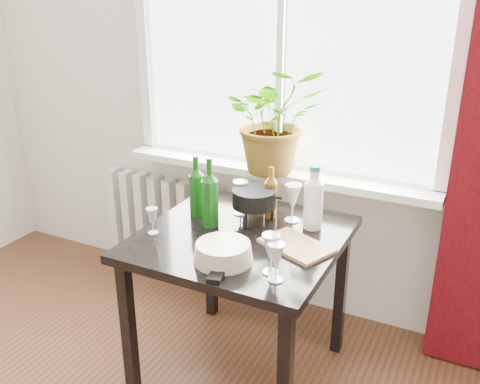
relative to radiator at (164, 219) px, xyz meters
The scene contains 18 objects.
window 1.43m from the radiator, ahead, with size 1.72×0.08×1.62m.
windowsill 0.87m from the radiator, ahead, with size 1.72×0.20×0.04m.
radiator is the anchor object (origin of this frame).
table 1.09m from the radiator, 36.54° to the right, with size 0.85×0.85×0.74m.
potted_plant 1.07m from the radiator, ahead, with size 0.49×0.42×0.54m, color #1E651A.
wine_bottle_left 0.93m from the radiator, 43.16° to the right, with size 0.07×0.07×0.29m, color #0D410C, non-canonical shape.
wine_bottle_right 1.05m from the radiator, 41.61° to the right, with size 0.07×0.07×0.32m, color #0D460E, non-canonical shape.
bottle_amber 1.09m from the radiator, 24.32° to the right, with size 0.06×0.06×0.25m, color brown, non-canonical shape.
cleaning_bottle 1.29m from the radiator, 21.07° to the right, with size 0.08×0.08×0.30m, color white, non-canonical shape.
wineglass_front_right 1.47m from the radiator, 38.61° to the right, with size 0.07×0.07×0.16m, color #B3B7C0, non-canonical shape.
wineglass_far_right 1.52m from the radiator, 38.94° to the right, with size 0.07×0.07×0.15m, color silver, non-canonical shape.
wineglass_back_center 1.16m from the radiator, 21.85° to the right, with size 0.08×0.08×0.18m, color silver, non-canonical shape.
wineglass_back_left 0.97m from the radiator, 30.11° to the right, with size 0.07×0.07×0.17m, color silver, non-canonical shape.
wineglass_front_left 1.03m from the radiator, 57.74° to the right, with size 0.05×0.05×0.12m, color silver, non-canonical shape.
plate_stack 1.31m from the radiator, 44.43° to the right, with size 0.24×0.24×0.08m, color beige.
fondue_pot 1.06m from the radiator, 29.77° to the right, with size 0.23×0.20×0.16m, color black, non-canonical shape.
tv_remote 1.38m from the radiator, 46.05° to the right, with size 0.05×0.18×0.02m, color black.
cutting_board 1.33m from the radiator, 29.93° to the right, with size 0.29×0.18×0.02m, color #B07F4F.
Camera 1 is at (1.03, -0.33, 1.77)m, focal length 40.00 mm.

